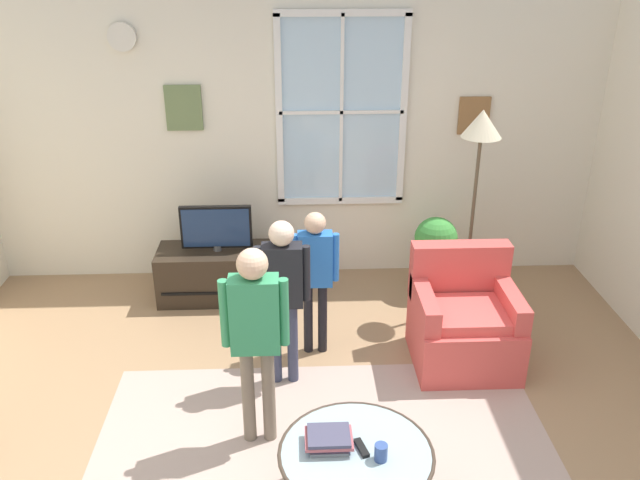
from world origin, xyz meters
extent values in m
cube|color=#9E7A56|center=(0.00, 0.00, -0.01)|extent=(6.21, 5.89, 0.02)
cube|color=silver|center=(0.00, 2.70, 1.41)|extent=(5.61, 0.12, 2.82)
cube|color=silver|center=(0.43, 2.63, 1.59)|extent=(1.11, 0.02, 1.68)
cube|color=white|center=(0.43, 2.61, 2.43)|extent=(1.17, 0.04, 0.06)
cube|color=white|center=(0.43, 2.61, 0.75)|extent=(1.17, 0.04, 0.06)
cube|color=white|center=(-0.13, 2.61, 1.59)|extent=(0.06, 0.04, 1.68)
cube|color=white|center=(0.98, 2.61, 1.59)|extent=(0.06, 0.04, 1.68)
cube|color=white|center=(0.43, 2.61, 1.59)|extent=(0.03, 0.04, 1.68)
cube|color=white|center=(0.43, 2.61, 1.59)|extent=(1.11, 0.04, 0.03)
cube|color=#667A4C|center=(-0.97, 2.62, 1.64)|extent=(0.32, 0.03, 0.40)
cube|color=olive|center=(1.63, 2.62, 1.54)|extent=(0.28, 0.03, 0.34)
cylinder|color=silver|center=(-1.43, 2.61, 2.24)|extent=(0.24, 0.04, 0.24)
cube|color=tan|center=(0.16, 0.04, 0.00)|extent=(2.96, 1.94, 0.01)
cube|color=#2D2319|center=(-0.70, 2.15, 0.24)|extent=(1.09, 0.46, 0.47)
cube|color=black|center=(-0.70, 1.91, 0.17)|extent=(0.98, 0.02, 0.02)
cylinder|color=#4C4C4C|center=(-0.70, 2.15, 0.50)|extent=(0.08, 0.08, 0.05)
cube|color=black|center=(-0.70, 2.15, 0.70)|extent=(0.62, 0.05, 0.39)
cube|color=navy|center=(-0.70, 2.12, 0.70)|extent=(0.58, 0.01, 0.35)
cube|color=#D14C47|center=(1.26, 1.03, 0.21)|extent=(0.76, 0.72, 0.42)
cube|color=#D14C47|center=(1.26, 1.33, 0.65)|extent=(0.76, 0.16, 0.45)
cube|color=#D14C47|center=(0.94, 1.03, 0.52)|extent=(0.12, 0.65, 0.20)
cube|color=#D14C47|center=(1.58, 1.03, 0.52)|extent=(0.12, 0.65, 0.20)
cube|color=#E1524D|center=(1.26, 0.98, 0.46)|extent=(0.61, 0.50, 0.08)
cylinder|color=#99B2B7|center=(0.30, -0.41, 0.45)|extent=(0.83, 0.83, 0.02)
torus|color=#3F3328|center=(0.30, -0.41, 0.45)|extent=(0.86, 0.86, 0.02)
cylinder|color=#33281E|center=(0.05, -0.16, 0.22)|extent=(0.04, 0.04, 0.44)
cylinder|color=#33281E|center=(0.55, -0.16, 0.22)|extent=(0.04, 0.04, 0.44)
cube|color=slate|center=(0.15, -0.36, 0.47)|extent=(0.21, 0.18, 0.02)
cube|color=#4E3A99|center=(0.15, -0.36, 0.49)|extent=(0.25, 0.14, 0.02)
cube|color=#A74E54|center=(0.15, -0.36, 0.51)|extent=(0.26, 0.19, 0.02)
cube|color=#403F56|center=(0.15, -0.36, 0.53)|extent=(0.23, 0.19, 0.02)
cylinder|color=#334C8C|center=(0.42, -0.47, 0.50)|extent=(0.07, 0.07, 0.10)
cube|color=black|center=(0.33, -0.40, 0.47)|extent=(0.08, 0.15, 0.02)
cube|color=black|center=(0.24, -0.32, 0.47)|extent=(0.07, 0.15, 0.02)
cylinder|color=#333851|center=(-0.16, 0.86, 0.32)|extent=(0.08, 0.08, 0.65)
cylinder|color=#333851|center=(-0.04, 0.86, 0.32)|extent=(0.08, 0.08, 0.65)
cube|color=black|center=(-0.10, 0.86, 0.88)|extent=(0.28, 0.15, 0.46)
sphere|color=beige|center=(-0.10, 0.86, 1.19)|extent=(0.18, 0.18, 0.18)
cylinder|color=black|center=(-0.26, 0.84, 0.90)|extent=(0.06, 0.06, 0.41)
cylinder|color=black|center=(0.06, 0.84, 0.90)|extent=(0.06, 0.06, 0.41)
cylinder|color=#726656|center=(-0.32, 0.24, 0.35)|extent=(0.08, 0.08, 0.69)
cylinder|color=#726656|center=(-0.19, 0.24, 0.35)|extent=(0.08, 0.08, 0.69)
cube|color=#338C59|center=(-0.26, 0.24, 0.94)|extent=(0.30, 0.16, 0.49)
sphere|color=#D8AD8C|center=(-0.26, 0.24, 1.28)|extent=(0.19, 0.19, 0.19)
cylinder|color=#338C59|center=(-0.43, 0.22, 0.96)|extent=(0.06, 0.06, 0.44)
cylinder|color=#338C59|center=(-0.08, 0.22, 0.96)|extent=(0.06, 0.06, 0.44)
cylinder|color=black|center=(0.08, 1.24, 0.30)|extent=(0.07, 0.07, 0.60)
cylinder|color=black|center=(0.19, 1.24, 0.30)|extent=(0.07, 0.07, 0.60)
cube|color=blue|center=(0.14, 1.24, 0.81)|extent=(0.26, 0.13, 0.42)
sphere|color=#D8AD8C|center=(0.14, 1.24, 1.10)|extent=(0.16, 0.16, 0.16)
cylinder|color=blue|center=(-0.01, 1.22, 0.83)|extent=(0.05, 0.05, 0.38)
cylinder|color=blue|center=(0.29, 1.22, 0.83)|extent=(0.05, 0.05, 0.38)
cylinder|color=#4C565B|center=(1.27, 2.18, 0.09)|extent=(0.25, 0.25, 0.18)
cylinder|color=#4C7238|center=(1.27, 2.18, 0.26)|extent=(0.02, 0.02, 0.16)
sphere|color=green|center=(1.27, 2.18, 0.53)|extent=(0.39, 0.39, 0.39)
cylinder|color=black|center=(1.47, 1.84, 0.01)|extent=(0.26, 0.26, 0.03)
cylinder|color=brown|center=(1.47, 1.84, 0.79)|extent=(0.03, 0.03, 1.57)
cone|color=beige|center=(1.47, 1.84, 1.67)|extent=(0.32, 0.32, 0.22)
camera|label=1|loc=(-0.01, -3.13, 2.95)|focal=36.58mm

